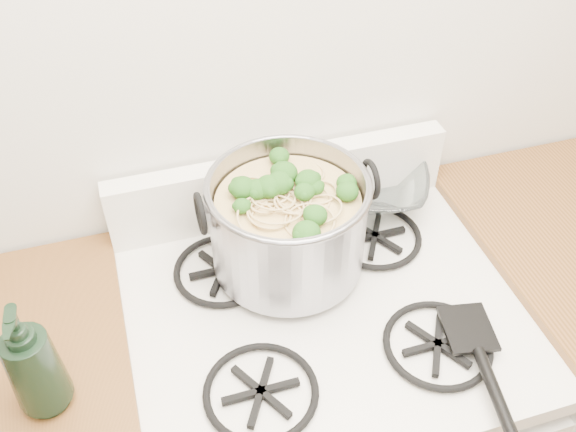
{
  "coord_description": "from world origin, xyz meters",
  "views": [
    {
      "loc": [
        -0.3,
        0.52,
        1.89
      ],
      "look_at": [
        -0.04,
        1.39,
        1.05
      ],
      "focal_mm": 40.0,
      "sensor_mm": 36.0,
      "label": 1
    }
  ],
  "objects_px": {
    "spatula": "(469,326)",
    "stock_pot": "(288,224)",
    "bottle": "(31,360)",
    "glass_bowl": "(369,189)",
    "gas_range": "(317,430)"
  },
  "relations": [
    {
      "from": "glass_bowl",
      "to": "bottle",
      "type": "distance_m",
      "value": 0.81
    },
    {
      "from": "gas_range",
      "to": "spatula",
      "type": "distance_m",
      "value": 0.57
    },
    {
      "from": "gas_range",
      "to": "glass_bowl",
      "type": "distance_m",
      "value": 0.61
    },
    {
      "from": "spatula",
      "to": "stock_pot",
      "type": "bearing_deg",
      "value": 145.22
    },
    {
      "from": "gas_range",
      "to": "glass_bowl",
      "type": "relative_size",
      "value": 8.78
    },
    {
      "from": "spatula",
      "to": "glass_bowl",
      "type": "bearing_deg",
      "value": 104.21
    },
    {
      "from": "stock_pot",
      "to": "spatula",
      "type": "xyz_separation_m",
      "value": [
        0.27,
        -0.27,
        -0.09
      ]
    },
    {
      "from": "gas_range",
      "to": "bottle",
      "type": "height_order",
      "value": "bottle"
    },
    {
      "from": "stock_pot",
      "to": "spatula",
      "type": "bearing_deg",
      "value": -45.32
    },
    {
      "from": "gas_range",
      "to": "glass_bowl",
      "type": "bearing_deg",
      "value": 53.56
    },
    {
      "from": "spatula",
      "to": "bottle",
      "type": "distance_m",
      "value": 0.76
    },
    {
      "from": "stock_pot",
      "to": "bottle",
      "type": "bearing_deg",
      "value": -158.25
    },
    {
      "from": "gas_range",
      "to": "spatula",
      "type": "relative_size",
      "value": 2.98
    },
    {
      "from": "gas_range",
      "to": "spatula",
      "type": "bearing_deg",
      "value": -30.91
    },
    {
      "from": "stock_pot",
      "to": "bottle",
      "type": "distance_m",
      "value": 0.52
    }
  ]
}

